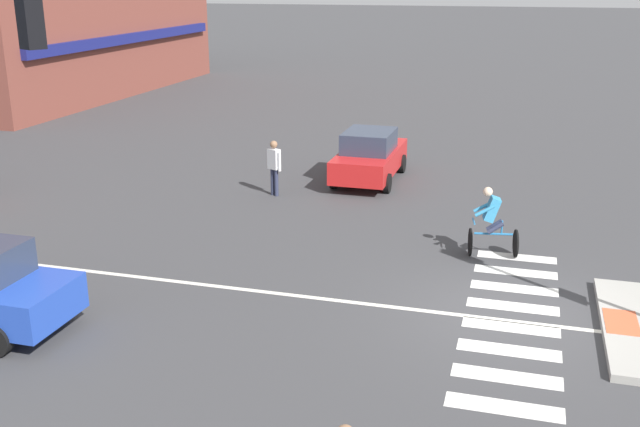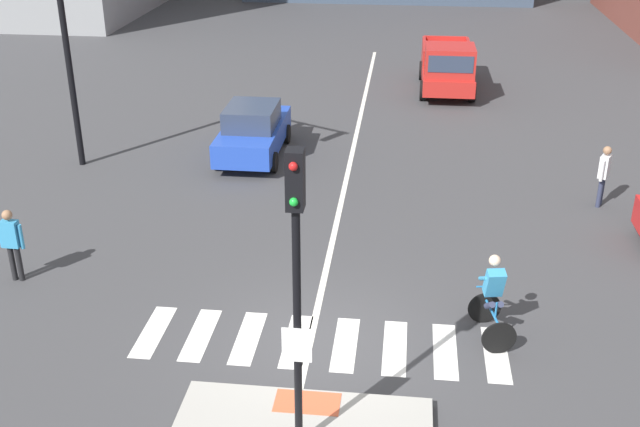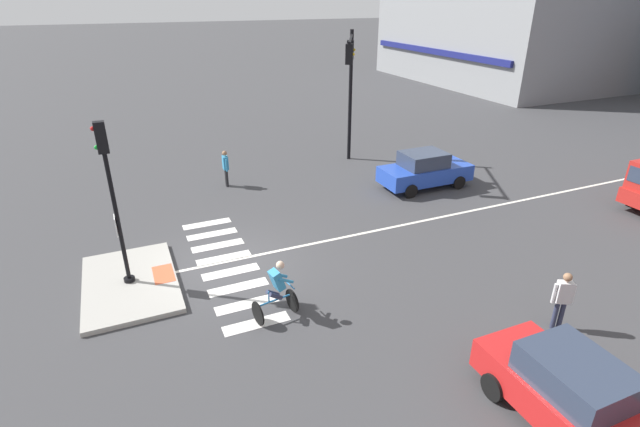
# 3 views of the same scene
# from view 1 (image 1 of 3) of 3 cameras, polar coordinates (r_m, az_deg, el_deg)

# --- Properties ---
(ground_plane) EXTENTS (300.00, 300.00, 0.00)m
(ground_plane) POSITION_cam_1_polar(r_m,az_deg,el_deg) (14.96, 14.29, -7.66)
(ground_plane) COLOR #3D3D3F
(tactile_pad_front) EXTENTS (1.10, 0.60, 0.01)m
(tactile_pad_front) POSITION_cam_1_polar(r_m,az_deg,el_deg) (15.03, 22.18, -7.72)
(tactile_pad_front) COLOR #DB5B38
(tactile_pad_front) RESTS_ON traffic_island
(crosswalk_stripe_a) EXTENTS (0.44, 1.80, 0.01)m
(crosswalk_stripe_a) POSITION_cam_1_polar(r_m,az_deg,el_deg) (12.05, 13.98, -14.26)
(crosswalk_stripe_a) COLOR silver
(crosswalk_stripe_a) RESTS_ON ground
(crosswalk_stripe_b) EXTENTS (0.44, 1.80, 0.01)m
(crosswalk_stripe_b) POSITION_cam_1_polar(r_m,az_deg,el_deg) (12.86, 14.17, -12.07)
(crosswalk_stripe_b) COLOR silver
(crosswalk_stripe_b) RESTS_ON ground
(crosswalk_stripe_c) EXTENTS (0.44, 1.80, 0.01)m
(crosswalk_stripe_c) POSITION_cam_1_polar(r_m,az_deg,el_deg) (13.69, 14.33, -10.15)
(crosswalk_stripe_c) COLOR silver
(crosswalk_stripe_c) RESTS_ON ground
(crosswalk_stripe_d) EXTENTS (0.44, 1.80, 0.01)m
(crosswalk_stripe_d) POSITION_cam_1_polar(r_m,az_deg,el_deg) (14.53, 14.47, -8.45)
(crosswalk_stripe_d) COLOR silver
(crosswalk_stripe_d) RESTS_ON ground
(crosswalk_stripe_e) EXTENTS (0.44, 1.80, 0.01)m
(crosswalk_stripe_e) POSITION_cam_1_polar(r_m,az_deg,el_deg) (15.38, 14.60, -6.94)
(crosswalk_stripe_e) COLOR silver
(crosswalk_stripe_e) RESTS_ON ground
(crosswalk_stripe_f) EXTENTS (0.44, 1.80, 0.01)m
(crosswalk_stripe_f) POSITION_cam_1_polar(r_m,az_deg,el_deg) (16.24, 14.71, -5.58)
(crosswalk_stripe_f) COLOR silver
(crosswalk_stripe_f) RESTS_ON ground
(crosswalk_stripe_g) EXTENTS (0.44, 1.80, 0.01)m
(crosswalk_stripe_g) POSITION_cam_1_polar(r_m,az_deg,el_deg) (17.11, 14.81, -4.36)
(crosswalk_stripe_g) COLOR silver
(crosswalk_stripe_g) RESTS_ON ground
(crosswalk_stripe_h) EXTENTS (0.44, 1.80, 0.01)m
(crosswalk_stripe_h) POSITION_cam_1_polar(r_m,az_deg,el_deg) (17.99, 14.90, -3.26)
(crosswalk_stripe_h) COLOR silver
(crosswalk_stripe_h) RESTS_ON ground
(lane_centre_line) EXTENTS (0.14, 28.00, 0.01)m
(lane_centre_line) POSITION_cam_1_polar(r_m,az_deg,el_deg) (17.86, -19.74, -3.89)
(lane_centre_line) COLOR silver
(lane_centre_line) RESTS_ON ground
(car_red_cross_right) EXTENTS (4.11, 1.86, 1.64)m
(car_red_cross_right) POSITION_cam_1_polar(r_m,az_deg,el_deg) (23.72, 3.83, 4.45)
(car_red_cross_right) COLOR red
(car_red_cross_right) RESTS_ON ground
(cyclist) EXTENTS (0.85, 1.19, 1.68)m
(cyclist) POSITION_cam_1_polar(r_m,az_deg,el_deg) (17.64, 13.08, -0.55)
(cyclist) COLOR black
(cyclist) RESTS_ON ground
(pedestrian_waiting_far_side) EXTENTS (0.36, 0.50, 1.67)m
(pedestrian_waiting_far_side) POSITION_cam_1_polar(r_m,az_deg,el_deg) (22.03, -3.55, 3.86)
(pedestrian_waiting_far_side) COLOR #2D334C
(pedestrian_waiting_far_side) RESTS_ON ground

